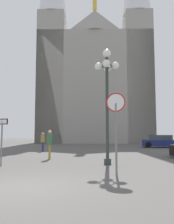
% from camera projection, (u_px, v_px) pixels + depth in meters
% --- Properties ---
extents(ground_plane, '(120.00, 120.00, 0.00)m').
position_uv_depth(ground_plane, '(19.00, 188.00, 6.68)').
color(ground_plane, '#514F4C').
extents(cathedral, '(19.25, 14.78, 40.83)m').
position_uv_depth(cathedral, '(94.00, 71.00, 39.68)').
color(cathedral, gray).
rests_on(cathedral, ground).
extents(stop_sign, '(0.74, 0.14, 3.12)m').
position_uv_depth(stop_sign, '(116.00, 118.00, 8.86)').
color(stop_sign, slate).
rests_on(stop_sign, ground).
extents(one_way_arrow_sign, '(0.63, 0.17, 2.26)m').
position_uv_depth(one_way_arrow_sign, '(2.00, 136.00, 11.02)').
color(one_way_arrow_sign, slate).
rests_on(one_way_arrow_sign, ground).
extents(street_lamp, '(1.27, 1.27, 5.92)m').
position_uv_depth(street_lamp, '(107.00, 84.00, 11.93)').
color(street_lamp, '#2D3833').
rests_on(street_lamp, ground).
extents(parked_car_far_navy, '(4.52, 2.32, 1.36)m').
position_uv_depth(parked_car_far_navy, '(162.00, 142.00, 25.23)').
color(parked_car_far_navy, navy).
rests_on(parked_car_far_navy, ground).
extents(pedestrian_walking, '(0.32, 0.32, 1.60)m').
position_uv_depth(pedestrian_walking, '(43.00, 140.00, 19.69)').
color(pedestrian_walking, navy).
rests_on(pedestrian_walking, ground).
extents(pedestrian_standing, '(0.32, 0.32, 1.73)m').
position_uv_depth(pedestrian_standing, '(50.00, 142.00, 14.00)').
color(pedestrian_standing, olive).
rests_on(pedestrian_standing, ground).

